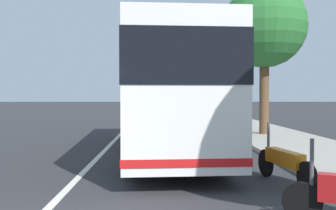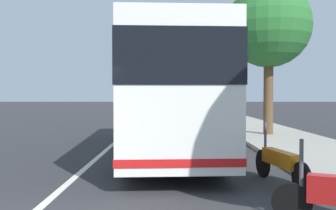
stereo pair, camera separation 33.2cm
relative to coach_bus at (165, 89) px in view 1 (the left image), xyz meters
The scene contains 9 objects.
sidewalk_curb 5.55m from the coach_bus, 69.74° to the right, with size 110.00×3.60×0.14m, color #9E998E.
lane_divider_line 3.41m from the coach_bus, 48.64° to the left, with size 110.00×0.16×0.01m, color silver.
coach_bus is the anchor object (origin of this frame).
motorcycle_by_tree 5.59m from the coach_bus, 152.84° to the right, with size 2.31×0.53×1.26m.
car_side_street 11.59m from the coach_bus, ahead, with size 4.74×2.08×1.46m.
car_behind_bus 18.70m from the coach_bus, ahead, with size 4.07×2.08×1.47m.
car_far_distant 30.29m from the coach_bus, ahead, with size 4.33×1.95×1.53m.
roadside_tree_mid_block 7.17m from the coach_bus, 44.23° to the right, with size 3.77×3.77×6.90m.
roadside_tree_far_block 17.83m from the coach_bus, 15.38° to the right, with size 2.99×2.99×6.61m.
Camera 1 is at (-4.76, -1.83, 1.88)m, focal length 42.13 mm.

